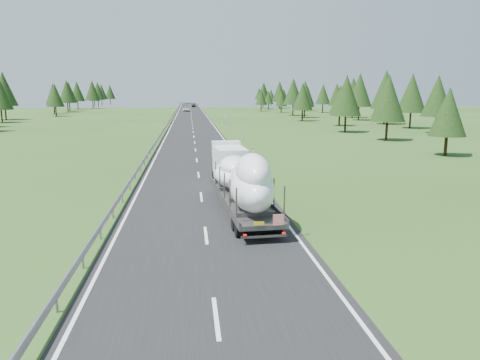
{
  "coord_description": "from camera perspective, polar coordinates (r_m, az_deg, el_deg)",
  "views": [
    {
      "loc": [
        -0.76,
        -23.2,
        7.3
      ],
      "look_at": [
        2.37,
        5.57,
        1.82
      ],
      "focal_mm": 35.0,
      "sensor_mm": 36.0,
      "label": 1
    }
  ],
  "objects": [
    {
      "name": "guardrail",
      "position": [
        123.41,
        -8.38,
        7.49
      ],
      "size": [
        0.1,
        400.0,
        0.76
      ],
      "color": "slate",
      "rests_on": "ground"
    },
    {
      "name": "highway_sign",
      "position": [
        103.65,
        -1.81,
        7.67
      ],
      "size": [
        0.08,
        0.9,
        2.6
      ],
      "color": "slate",
      "rests_on": "ground"
    },
    {
      "name": "boat_truck",
      "position": [
        29.82,
        -0.09,
        0.56
      ],
      "size": [
        3.24,
        17.74,
        4.12
      ],
      "color": "white",
      "rests_on": "ground"
    },
    {
      "name": "distant_car_blue",
      "position": [
        299.45,
        -6.32,
        9.38
      ],
      "size": [
        1.58,
        4.03,
        1.31
      ],
      "primitive_type": "imported",
      "rotation": [
        0.0,
        0.0,
        0.05
      ],
      "color": "#182B45",
      "rests_on": "ground"
    },
    {
      "name": "ground",
      "position": [
        24.34,
        -4.17,
        -6.77
      ],
      "size": [
        400.0,
        400.0,
        0.0
      ],
      "primitive_type": "plane",
      "color": "#264416",
      "rests_on": "ground"
    },
    {
      "name": "distant_van",
      "position": [
        179.09,
        -6.55,
        8.56
      ],
      "size": [
        3.05,
        5.93,
        1.6
      ],
      "primitive_type": "imported",
      "rotation": [
        0.0,
        0.0,
        0.07
      ],
      "color": "silver",
      "rests_on": "ground"
    },
    {
      "name": "marker_posts",
      "position": [
        178.48,
        -3.92,
        8.52
      ],
      "size": [
        0.13,
        350.08,
        1.0
      ],
      "color": "silver",
      "rests_on": "ground"
    },
    {
      "name": "distant_car_dark",
      "position": [
        228.49,
        -5.68,
        9.03
      ],
      "size": [
        2.08,
        4.77,
        1.6
      ],
      "primitive_type": "imported",
      "rotation": [
        0.0,
        0.0,
        -0.04
      ],
      "color": "black",
      "rests_on": "ground"
    },
    {
      "name": "tree_line_right",
      "position": [
        136.26,
        11.06,
        10.28
      ],
      "size": [
        26.91,
        283.66,
        12.48
      ],
      "color": "black",
      "rests_on": "ground"
    },
    {
      "name": "tree_line_left",
      "position": [
        149.27,
        -23.48,
        9.8
      ],
      "size": [
        15.74,
        284.83,
        12.56
      ],
      "color": "black",
      "rests_on": "ground"
    },
    {
      "name": "road_surface",
      "position": [
        123.42,
        -5.89,
        7.27
      ],
      "size": [
        10.0,
        400.0,
        0.02
      ],
      "primitive_type": "cube",
      "color": "black",
      "rests_on": "ground"
    }
  ]
}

